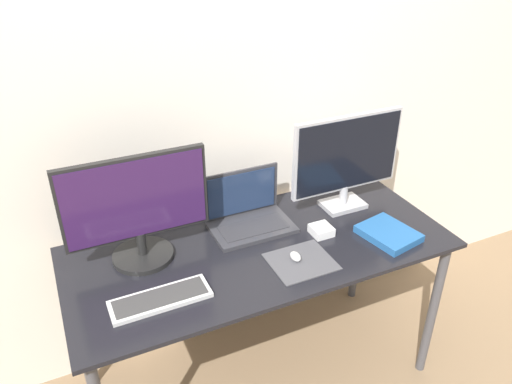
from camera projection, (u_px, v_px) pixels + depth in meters
The scene contains 10 objects.
wall_back at pixel (220, 96), 2.08m from camera, with size 7.00×0.05×2.50m.
desk at pixel (260, 263), 2.05m from camera, with size 1.54×0.68×0.75m.
monitor_left at pixel (137, 209), 1.83m from camera, with size 0.54×0.24×0.43m.
monitor_right at pixel (347, 159), 2.16m from camera, with size 0.52×0.13×0.44m.
laptop at pixel (247, 213), 2.11m from camera, with size 0.34×0.23×0.23m.
keyboard at pixel (160, 299), 1.72m from camera, with size 0.35×0.12×0.02m.
mousepad at pixel (301, 262), 1.91m from camera, with size 0.24×0.21×0.00m.
mouse at pixel (296, 256), 1.91m from camera, with size 0.04×0.06×0.03m.
book at pixel (388, 234), 2.05m from camera, with size 0.22×0.25×0.03m.
power_brick at pixel (321, 230), 2.07m from camera, with size 0.08×0.09×0.04m.
Camera 1 is at (-0.70, -1.14, 1.93)m, focal length 35.00 mm.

